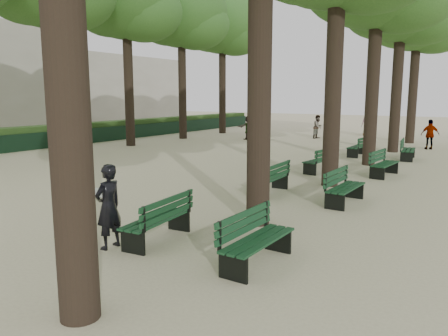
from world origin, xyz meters
The scene contains 20 objects.
ground centered at (0.00, 0.00, 0.00)m, with size 120.00×120.00×0.00m, color beige.
tree_central_5 centered at (1.50, 23.00, 7.65)m, with size 6.00×6.00×9.95m.
tree_far_4 centered at (-12.00, 18.00, 8.14)m, with size 6.00×6.00×10.45m.
tree_far_5 centered at (-12.00, 23.00, 8.14)m, with size 6.00×6.00×10.45m.
bench_left_0 centered at (0.37, 0.87, 0.27)m, with size 0.73×1.84×0.92m.
bench_left_1 centered at (0.37, 5.93, 0.27)m, with size 0.64×1.82×0.92m.
bench_left_2 centered at (0.37, 10.22, 0.27)m, with size 0.80×1.86×0.92m.
bench_left_3 centered at (0.37, 15.46, 0.27)m, with size 0.60×1.81×0.92m.
bench_right_0 centered at (2.63, 0.82, 0.27)m, with size 0.62×1.81×0.92m.
bench_right_1 centered at (2.63, 5.87, 0.27)m, with size 0.64×1.82×0.92m.
bench_right_2 centered at (2.63, 10.64, 0.27)m, with size 0.74×1.85×0.92m.
bench_right_3 centered at (2.63, 15.46, 0.27)m, with size 0.75×1.85×0.92m.
man_with_map centered at (-0.15, 0.09, 0.81)m, with size 0.60×0.65×1.62m.
pedestrian_a centered at (-4.26, 22.77, 0.79)m, with size 0.77×0.32×1.58m, color #262628.
pedestrian_d centered at (-2.12, 27.34, 0.92)m, with size 0.90×0.37×1.83m, color #262628.
pedestrian_e centered at (-7.93, 19.72, 0.79)m, with size 1.46×0.31×1.57m, color #262628.
pedestrian_c centered at (2.95, 20.14, 0.80)m, with size 0.94×0.32×1.61m, color #262628.
fence centered at (-15.00, 11.00, 0.45)m, with size 0.08×42.00×0.90m, color black.
hedge centered at (-15.70, 11.00, 0.60)m, with size 1.20×42.00×1.20m, color #244518.
building_far centered at (-33.00, 30.00, 3.50)m, with size 12.00×16.00×7.00m, color #B7B2A3.
Camera 1 is at (5.90, -5.52, 2.87)m, focal length 35.00 mm.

